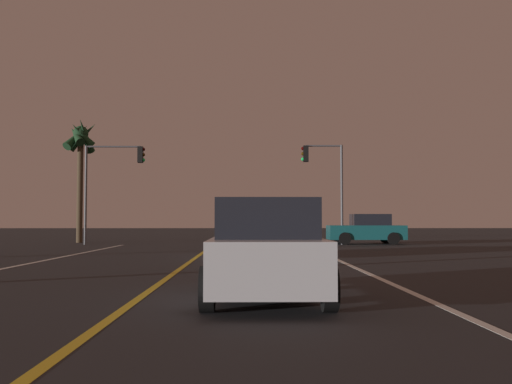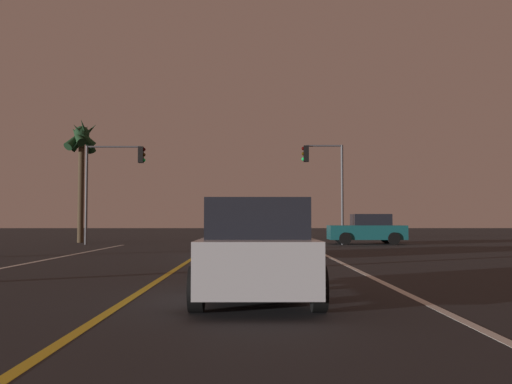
% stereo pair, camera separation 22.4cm
% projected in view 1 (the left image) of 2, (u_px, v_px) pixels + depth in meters
% --- Properties ---
extents(lane_edge_right, '(0.16, 38.45, 0.01)m').
position_uv_depth(lane_edge_right, '(389.00, 282.00, 12.62)').
color(lane_edge_right, silver).
rests_on(lane_edge_right, ground).
extents(lane_center_divider, '(0.16, 38.45, 0.01)m').
position_uv_depth(lane_center_divider, '(160.00, 283.00, 12.55)').
color(lane_center_divider, gold).
rests_on(lane_center_divider, ground).
extents(car_crossing_side, '(4.30, 2.02, 1.70)m').
position_uv_depth(car_crossing_side, '(367.00, 230.00, 33.11)').
color(car_crossing_side, black).
rests_on(car_crossing_side, ground).
extents(car_ahead_far, '(2.02, 4.30, 1.70)m').
position_uv_depth(car_ahead_far, '(253.00, 235.00, 21.54)').
color(car_ahead_far, black).
rests_on(car_ahead_far, ground).
extents(car_lead_same_lane, '(2.02, 4.30, 1.70)m').
position_uv_depth(car_lead_same_lane, '(266.00, 251.00, 9.88)').
color(car_lead_same_lane, black).
rests_on(car_lead_same_lane, ground).
extents(traffic_light_near_right, '(2.33, 0.36, 5.56)m').
position_uv_depth(traffic_light_near_right, '(323.00, 171.00, 32.53)').
color(traffic_light_near_right, '#4C4C51').
rests_on(traffic_light_near_right, ground).
extents(traffic_light_near_left, '(3.34, 0.36, 5.50)m').
position_uv_depth(traffic_light_near_left, '(114.00, 171.00, 32.37)').
color(traffic_light_near_left, '#4C4C51').
rests_on(traffic_light_near_left, ground).
extents(palm_tree_left_far, '(2.03, 2.18, 7.53)m').
position_uv_depth(palm_tree_left_far, '(81.00, 145.00, 35.26)').
color(palm_tree_left_far, '#473826').
rests_on(palm_tree_left_far, ground).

